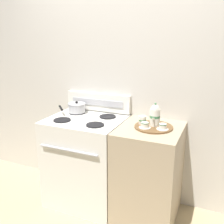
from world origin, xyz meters
TOP-DOWN VIEW (x-y plane):
  - ground_plane at (0.00, 0.00)m, footprint 6.00×6.00m
  - wall_back at (0.00, 0.34)m, footprint 6.00×0.05m
  - stove at (-0.29, -0.00)m, footprint 0.76×0.66m
  - control_panel at (-0.29, 0.29)m, footprint 0.74×0.05m
  - side_counter at (0.38, 0.00)m, footprint 0.57×0.63m
  - saucepan at (-0.47, 0.14)m, footprint 0.28×0.28m
  - serving_tray at (0.41, 0.02)m, footprint 0.35×0.35m
  - teapot at (0.41, 0.04)m, footprint 0.09×0.15m
  - teacup_left at (0.50, -0.04)m, footprint 0.10×0.10m
  - teacup_right at (0.35, -0.06)m, footprint 0.10×0.10m
  - creamer_jug at (0.29, 0.04)m, footprint 0.07×0.07m

SIDE VIEW (x-z plane):
  - ground_plane at x=0.00m, z-range 0.00..0.00m
  - side_counter at x=0.38m, z-range 0.00..0.93m
  - stove at x=-0.29m, z-range 0.00..0.93m
  - serving_tray at x=0.41m, z-range 0.93..0.94m
  - teacup_left at x=0.50m, z-range 0.94..0.99m
  - teacup_right at x=0.35m, z-range 0.94..0.99m
  - creamer_jug at x=0.29m, z-range 0.94..1.01m
  - saucepan at x=-0.47m, z-range 0.93..1.05m
  - control_panel at x=-0.29m, z-range 0.94..1.13m
  - teapot at x=0.41m, z-range 0.93..1.15m
  - wall_back at x=0.00m, z-range 0.00..2.20m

